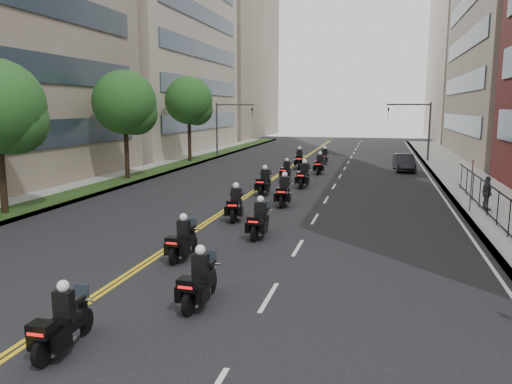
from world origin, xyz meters
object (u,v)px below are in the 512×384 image
motorcycle_2 (182,241)px  motorcycle_6 (264,183)px  motorcycle_4 (236,205)px  motorcycle_7 (304,176)px  pedestrian_c (487,193)px  parked_sedan (404,163)px  motorcycle_3 (259,221)px  motorcycle_5 (284,192)px  motorcycle_9 (320,165)px  motorcycle_10 (299,160)px  motorcycle_11 (324,157)px  motorcycle_0 (62,324)px  motorcycle_1 (199,282)px  motorcycle_8 (286,171)px

motorcycle_2 → motorcycle_6: motorcycle_6 is taller
motorcycle_4 → motorcycle_7: bearing=73.3°
pedestrian_c → parked_sedan: bearing=0.3°
motorcycle_3 → pedestrian_c: pedestrian_c is taller
motorcycle_7 → motorcycle_5: bearing=-87.2°
motorcycle_5 → motorcycle_9: motorcycle_5 is taller
motorcycle_10 → motorcycle_11: motorcycle_10 is taller
motorcycle_0 → parked_sedan: motorcycle_0 is taller
motorcycle_10 → pedestrian_c: size_ratio=1.52×
motorcycle_10 → motorcycle_3: bearing=-92.6°
motorcycle_6 → motorcycle_7: 3.76m
motorcycle_1 → pedestrian_c: 17.28m
motorcycle_1 → motorcycle_6: size_ratio=0.91×
motorcycle_11 → motorcycle_5: bearing=-86.4°
motorcycle_0 → motorcycle_8: 26.31m
motorcycle_2 → motorcycle_4: motorcycle_4 is taller
motorcycle_6 → motorcycle_8: (0.15, 6.39, -0.08)m
motorcycle_3 → motorcycle_1: bearing=-87.2°
motorcycle_3 → motorcycle_7: size_ratio=0.91×
motorcycle_1 → parked_sedan: (6.46, 30.45, 0.06)m
motorcycle_6 → pedestrian_c: pedestrian_c is taller
motorcycle_4 → motorcycle_7: (1.67, 10.16, 0.04)m
motorcycle_3 → motorcycle_7: 12.92m
motorcycle_6 → motorcycle_11: (1.74, 16.86, -0.05)m
motorcycle_0 → pedestrian_c: (11.61, 17.39, 0.38)m
motorcycle_3 → motorcycle_9: bearing=91.8°
motorcycle_9 → motorcycle_0: bearing=-92.4°
motorcycle_9 → pedestrian_c: size_ratio=1.42×
motorcycle_0 → motorcycle_7: motorcycle_7 is taller
motorcycle_0 → motorcycle_4: (0.06, 13.00, 0.07)m
motorcycle_6 → pedestrian_c: bearing=-10.8°
motorcycle_7 → parked_sedan: (6.68, 10.35, -0.03)m
motorcycle_0 → motorcycle_6: bearing=89.7°
motorcycle_4 → motorcycle_8: (-0.08, 13.31, -0.07)m
parked_sedan → pedestrian_c: pedestrian_c is taller
motorcycle_6 → motorcycle_9: size_ratio=1.00×
motorcycle_3 → motorcycle_10: (-1.99, 22.77, 0.09)m
pedestrian_c → motorcycle_4: bearing=99.9°
motorcycle_0 → motorcycle_3: bearing=78.9°
motorcycle_3 → motorcycle_10: bearing=97.1°
motorcycle_8 → parked_sedan: motorcycle_8 is taller
motorcycle_1 → motorcycle_3: 7.17m
motorcycle_11 → motorcycle_0: bearing=-89.0°
motorcycle_4 → motorcycle_8: bearing=82.9°
motorcycle_3 → pedestrian_c: (9.75, 7.15, 0.33)m
motorcycle_5 → motorcycle_9: 13.18m
motorcycle_1 → motorcycle_7: 20.09m
motorcycle_7 → parked_sedan: bearing=61.0°
motorcycle_2 → motorcycle_5: 10.22m
motorcycle_7 → motorcycle_9: motorcycle_7 is taller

